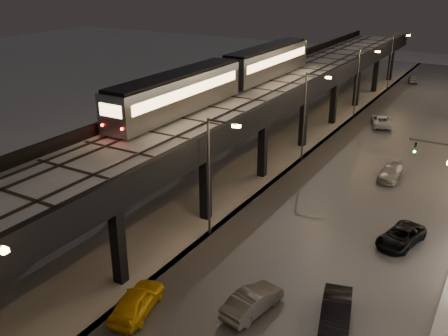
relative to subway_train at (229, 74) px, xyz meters
The scene contains 18 objects.
road_surface 18.87m from the subway_train, 19.26° to the left, with size 17.00×120.00×0.06m, color #46474D.
under_viaduct_pavement 10.32m from the subway_train, 65.91° to the left, with size 11.00×120.00×0.06m, color #9FA1A8.
elevated_viaduct 4.42m from the subway_train, 44.25° to the left, with size 9.00×100.00×6.30m.
viaduct_trackbed 4.07m from the subway_train, 45.80° to the left, with size 8.40×100.00×0.32m.
viaduct_parapet_streetside 7.47m from the subway_train, 20.72° to the left, with size 0.30×100.00×1.10m, color black.
viaduct_parapet_far 3.51m from the subway_train, 125.53° to the left, with size 0.30×100.00×1.10m, color black.
streetlight_left_1 18.55m from the subway_train, 63.80° to the right, with size 2.57×0.28×9.00m.
streetlight_left_2 8.79m from the subway_train, 11.15° to the left, with size 2.57×0.28×9.00m.
streetlight_left_3 21.41m from the subway_train, 67.60° to the left, with size 2.57×0.28×9.00m.
streetlight_left_4 38.57m from the subway_train, 77.88° to the left, with size 2.57×0.28×9.00m.
subway_train is the anchor object (origin of this frame).
car_taxi 28.80m from the subway_train, 70.97° to the right, with size 1.78×4.43×1.51m, color gold.
car_near_white 28.26m from the subway_train, 57.14° to the right, with size 1.50×4.30×1.42m, color #4D4D4E.
car_mid_silver 22.46m from the subway_train, 55.63° to the left, with size 2.31×5.02×1.39m, color silver.
car_far_white 47.30m from the subway_train, 77.34° to the left, with size 1.51×3.75×1.28m, color gray.
car_onc_silver 29.81m from the subway_train, 48.14° to the right, with size 1.58×4.54×1.50m, color black.
car_onc_dark 24.35m from the subway_train, 27.83° to the right, with size 2.12×4.59×1.28m, color black.
car_onc_white 18.63m from the subway_train, ahead, with size 1.73×4.26×1.24m, color #989898.
Camera 1 is at (16.83, -14.66, 18.61)m, focal length 40.00 mm.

